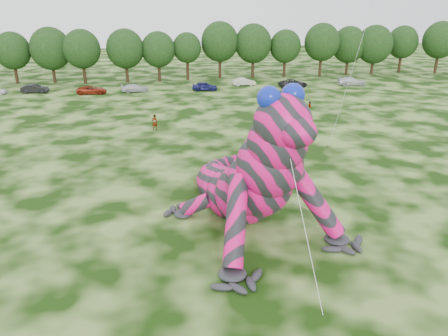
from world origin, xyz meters
TOP-DOWN VIEW (x-y plane):
  - ground at (0.00, 0.00)m, footprint 240.00×240.00m
  - inflatable_gecko at (-0.94, 1.23)m, footprint 22.44×24.35m
  - tree_4 at (-29.64, 58.71)m, footprint 6.22×5.60m
  - tree_5 at (-23.12, 58.44)m, footprint 7.16×6.44m
  - tree_6 at (-17.56, 56.68)m, footprint 6.52×5.86m
  - tree_7 at (-10.08, 56.80)m, footprint 6.68×6.01m
  - tree_8 at (-4.22, 56.99)m, footprint 6.14×5.53m
  - tree_9 at (1.06, 57.35)m, footprint 5.27×4.74m
  - tree_10 at (7.40, 58.58)m, footprint 7.09×6.38m
  - tree_11 at (13.79, 58.20)m, footprint 7.01×6.31m
  - tree_12 at (20.01, 57.74)m, footprint 5.99×5.39m
  - tree_13 at (27.13, 57.13)m, footprint 6.83×6.15m
  - tree_14 at (33.46, 58.72)m, footprint 6.82×6.14m
  - tree_15 at (38.47, 57.77)m, footprint 7.17×6.45m
  - tree_16 at (45.45, 59.37)m, footprint 6.26×5.63m
  - tree_17 at (51.95, 56.66)m, footprint 6.98×6.28m
  - car_1 at (-24.54, 49.21)m, footprint 4.33×1.82m
  - car_2 at (-15.36, 46.77)m, footprint 4.70×2.21m
  - car_3 at (-8.56, 47.27)m, footprint 4.59×2.26m
  - car_4 at (2.89, 46.60)m, footprint 4.41×2.35m
  - car_5 at (10.30, 49.95)m, footprint 4.06×1.49m
  - car_6 at (18.27, 46.75)m, footprint 5.33×3.16m
  - car_7 at (29.05, 46.93)m, footprint 5.12×2.65m
  - spectator_0 at (-5.89, 23.87)m, footprint 0.79×0.64m
  - spectator_5 at (7.79, 17.64)m, footprint 1.61×1.15m
  - spectator_2 at (10.30, 31.22)m, footprint 1.23×0.93m
  - spectator_3 at (14.55, 28.55)m, footprint 0.88×0.98m

SIDE VIEW (x-z plane):
  - ground at x=0.00m, z-range 0.00..0.00m
  - car_3 at x=-8.56m, z-range 0.00..1.28m
  - car_2 at x=-15.36m, z-range 0.00..1.30m
  - car_5 at x=10.30m, z-range 0.00..1.33m
  - car_6 at x=18.27m, z-range 0.00..1.39m
  - car_1 at x=-24.54m, z-range 0.00..1.39m
  - car_7 at x=29.05m, z-range 0.00..1.42m
  - car_4 at x=2.89m, z-range 0.00..1.43m
  - spectator_3 at x=14.55m, z-range 0.00..1.60m
  - spectator_5 at x=7.79m, z-range 0.00..1.67m
  - spectator_2 at x=10.30m, z-range 0.00..1.69m
  - spectator_0 at x=-5.89m, z-range 0.00..1.88m
  - tree_9 at x=1.06m, z-range 0.00..8.68m
  - tree_8 at x=-4.22m, z-range 0.00..8.94m
  - tree_12 at x=20.01m, z-range 0.00..8.97m
  - tree_4 at x=-29.64m, z-range 0.00..9.06m
  - tree_16 at x=45.45m, z-range 0.00..9.37m
  - tree_14 at x=33.46m, z-range 0.00..9.40m
  - tree_7 at x=-10.08m, z-range 0.00..9.48m
  - tree_6 at x=-17.56m, z-range 0.00..9.49m
  - tree_15 at x=38.47m, z-range 0.00..9.63m
  - tree_5 at x=-23.12m, z-range 0.00..9.80m
  - inflatable_gecko at x=-0.94m, z-range 0.00..9.94m
  - tree_11 at x=13.79m, z-range 0.00..10.07m
  - tree_13 at x=27.13m, z-range 0.00..10.13m
  - tree_17 at x=51.95m, z-range 0.00..10.30m
  - tree_10 at x=7.40m, z-range 0.00..10.50m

